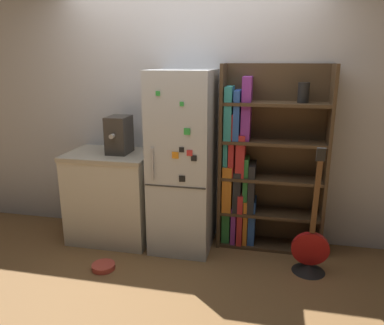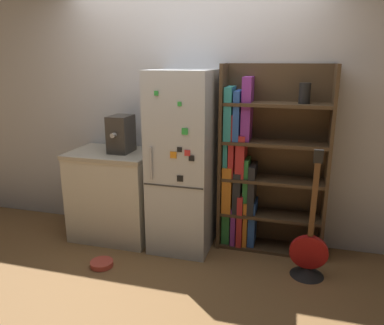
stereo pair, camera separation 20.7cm
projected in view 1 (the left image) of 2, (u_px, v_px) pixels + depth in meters
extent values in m
plane|color=olive|center=(180.00, 250.00, 3.68)|extent=(16.00, 16.00, 0.00)
cube|color=silver|center=(190.00, 112.00, 3.78)|extent=(8.00, 0.05, 2.60)
cube|color=silver|center=(183.00, 162.00, 3.59)|extent=(0.57, 0.62, 1.73)
cube|color=#333333|center=(175.00, 187.00, 3.33)|extent=(0.56, 0.01, 0.01)
cube|color=#B2B2B7|center=(152.00, 164.00, 3.31)|extent=(0.02, 0.02, 0.30)
cube|color=black|center=(182.00, 179.00, 3.30)|extent=(0.06, 0.01, 0.06)
cube|color=green|center=(182.00, 104.00, 3.12)|extent=(0.04, 0.02, 0.04)
cube|color=green|center=(187.00, 132.00, 3.17)|extent=(0.06, 0.01, 0.06)
cube|color=black|center=(194.00, 158.00, 3.22)|extent=(0.05, 0.01, 0.05)
cube|color=red|center=(190.00, 153.00, 3.22)|extent=(0.05, 0.01, 0.05)
cube|color=orange|center=(175.00, 155.00, 3.25)|extent=(0.06, 0.01, 0.06)
cube|color=black|center=(182.00, 150.00, 3.23)|extent=(0.04, 0.01, 0.04)
cube|color=green|center=(158.00, 93.00, 3.14)|extent=(0.04, 0.01, 0.04)
cube|color=#4C3823|center=(222.00, 158.00, 3.65)|extent=(0.03, 0.32, 1.78)
cube|color=#4C3823|center=(326.00, 163.00, 3.45)|extent=(0.03, 0.32, 1.78)
cube|color=#4C3823|center=(273.00, 157.00, 3.68)|extent=(1.00, 0.03, 1.78)
cube|color=#4C3823|center=(268.00, 244.00, 3.78)|extent=(0.94, 0.29, 0.03)
cube|color=#4C3823|center=(269.00, 213.00, 3.69)|extent=(0.94, 0.29, 0.03)
cube|color=#4C3823|center=(271.00, 178.00, 3.60)|extent=(0.94, 0.29, 0.03)
cube|color=#4C3823|center=(274.00, 142.00, 3.50)|extent=(0.94, 0.29, 0.03)
cube|color=#4C3823|center=(276.00, 104.00, 3.41)|extent=(0.94, 0.29, 0.03)
cube|color=#338C3F|center=(227.00, 215.00, 3.80)|extent=(0.08, 0.23, 0.53)
cube|color=purple|center=(234.00, 222.00, 3.80)|extent=(0.05, 0.26, 0.38)
cube|color=red|center=(241.00, 217.00, 3.76)|extent=(0.05, 0.27, 0.52)
cube|color=orange|center=(246.00, 220.00, 3.77)|extent=(0.04, 0.27, 0.46)
cube|color=#2D59B2|center=(252.00, 220.00, 3.76)|extent=(0.07, 0.23, 0.46)
cube|color=orange|center=(228.00, 187.00, 3.71)|extent=(0.09, 0.27, 0.46)
cube|color=#262628|center=(238.00, 189.00, 3.70)|extent=(0.07, 0.27, 0.41)
cube|color=#338C3F|center=(246.00, 184.00, 3.66)|extent=(0.05, 0.21, 0.54)
cube|color=#262628|center=(252.00, 187.00, 3.66)|extent=(0.06, 0.27, 0.48)
cube|color=teal|center=(227.00, 148.00, 3.61)|extent=(0.04, 0.25, 0.53)
cube|color=red|center=(232.00, 145.00, 3.59)|extent=(0.05, 0.24, 0.60)
cube|color=red|center=(241.00, 155.00, 3.59)|extent=(0.08, 0.24, 0.41)
cube|color=teal|center=(229.00, 113.00, 3.51)|extent=(0.07, 0.26, 0.49)
cube|color=#2D59B2|center=(237.00, 115.00, 3.51)|extent=(0.06, 0.27, 0.46)
cube|color=purple|center=(247.00, 108.00, 3.48)|extent=(0.08, 0.23, 0.58)
cylinder|color=black|center=(303.00, 93.00, 3.33)|extent=(0.10, 0.10, 0.18)
cube|color=beige|center=(112.00, 198.00, 3.86)|extent=(0.82, 0.61, 0.88)
cube|color=#B2A893|center=(110.00, 155.00, 3.74)|extent=(0.84, 0.63, 0.04)
cube|color=#38332D|center=(119.00, 135.00, 3.68)|extent=(0.20, 0.27, 0.37)
cylinder|color=#A5A39E|center=(112.00, 136.00, 3.52)|extent=(0.04, 0.06, 0.04)
cone|color=black|center=(308.00, 268.00, 3.32)|extent=(0.29, 0.29, 0.06)
cylinder|color=#B21919|center=(310.00, 249.00, 3.27)|extent=(0.32, 0.09, 0.33)
cube|color=brown|center=(316.00, 198.00, 3.07)|extent=(0.04, 0.11, 0.66)
cube|color=black|center=(321.00, 155.00, 2.92)|extent=(0.07, 0.04, 0.11)
cylinder|color=#D84C3F|center=(103.00, 267.00, 3.35)|extent=(0.21, 0.21, 0.05)
torus|color=#D84C3F|center=(103.00, 265.00, 3.35)|extent=(0.21, 0.21, 0.01)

